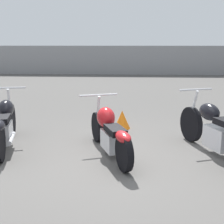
# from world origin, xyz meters

# --- Properties ---
(ground_plane) EXTENTS (60.00, 60.00, 0.00)m
(ground_plane) POSITION_xyz_m (0.00, 0.00, 0.00)
(ground_plane) COLOR #514F4C
(fence_back) EXTENTS (40.00, 0.04, 1.70)m
(fence_back) POSITION_xyz_m (0.00, 14.15, 0.85)
(fence_back) COLOR gray
(fence_back) RESTS_ON ground_plane
(motorcycle_slot_0) EXTENTS (0.80, 2.06, 1.01)m
(motorcycle_slot_0) POSITION_xyz_m (-1.89, 0.61, 0.43)
(motorcycle_slot_0) COLOR black
(motorcycle_slot_0) RESTS_ON ground_plane
(motorcycle_slot_1) EXTENTS (1.00, 1.97, 0.93)m
(motorcycle_slot_1) POSITION_xyz_m (-0.01, 0.36, 0.40)
(motorcycle_slot_1) COLOR black
(motorcycle_slot_1) RESTS_ON ground_plane
(motorcycle_slot_2) EXTENTS (0.95, 2.05, 1.03)m
(motorcycle_slot_2) POSITION_xyz_m (1.75, 0.48, 0.43)
(motorcycle_slot_2) COLOR black
(motorcycle_slot_2) RESTS_ON ground_plane
(traffic_cone_far) EXTENTS (0.35, 0.35, 0.40)m
(traffic_cone_far) POSITION_xyz_m (0.14, 2.04, 0.20)
(traffic_cone_far) COLOR orange
(traffic_cone_far) RESTS_ON ground_plane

